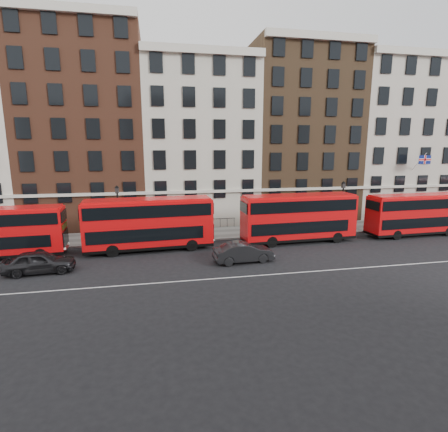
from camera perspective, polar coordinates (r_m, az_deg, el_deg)
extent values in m
plane|color=black|center=(26.83, 1.07, -8.42)|extent=(120.00, 120.00, 0.00)
cube|color=slate|center=(36.69, -2.44, -2.84)|extent=(80.00, 5.00, 0.15)
cube|color=gray|center=(34.30, -1.79, -3.84)|extent=(80.00, 0.30, 0.16)
cube|color=white|center=(25.00, 2.07, -9.93)|extent=(70.00, 0.12, 0.01)
cube|color=brown|center=(43.32, -21.68, 13.14)|extent=(12.80, 10.00, 22.00)
cube|color=beige|center=(40.11, -24.42, 28.63)|extent=(12.80, 0.50, 0.80)
cube|color=#B3AF9E|center=(42.99, -4.13, 11.91)|extent=(12.80, 10.00, 19.00)
cube|color=beige|center=(38.97, -3.26, 25.50)|extent=(12.80, 0.50, 0.80)
cube|color=brown|center=(46.40, 12.15, 12.89)|extent=(12.80, 10.00, 21.00)
cube|color=beige|center=(43.17, 15.84, 26.46)|extent=(12.80, 0.50, 0.80)
cube|color=#B1A999|center=(52.75, 25.26, 11.32)|extent=(12.80, 10.00, 20.00)
cube|color=beige|center=(49.72, 30.11, 22.15)|extent=(12.80, 0.50, 0.80)
cube|color=black|center=(34.07, -32.63, -5.16)|extent=(10.06, 2.87, 0.23)
cube|color=black|center=(32.52, -24.43, -3.21)|extent=(0.17, 2.09, 1.23)
cube|color=black|center=(32.30, -24.58, -1.46)|extent=(0.16, 1.80, 0.40)
cylinder|color=black|center=(32.16, -27.76, -5.50)|extent=(0.96, 0.31, 0.95)
cylinder|color=black|center=(34.15, -26.94, -4.50)|extent=(0.96, 0.31, 0.95)
cube|color=red|center=(31.19, -12.11, -1.21)|extent=(11.08, 3.25, 4.12)
cube|color=black|center=(31.66, -11.97, -4.63)|extent=(11.08, 3.30, 0.25)
cube|color=black|center=(31.34, -12.63, -2.50)|extent=(9.84, 3.26, 1.09)
cube|color=black|center=(30.94, -12.21, 1.10)|extent=(10.67, 3.31, 1.04)
cube|color=red|center=(30.81, -12.28, 2.62)|extent=(10.76, 3.03, 0.19)
cube|color=black|center=(32.07, -2.17, -2.10)|extent=(0.22, 2.29, 1.35)
cube|color=black|center=(31.83, -2.18, -0.15)|extent=(0.20, 1.98, 0.44)
cylinder|color=black|center=(30.88, -5.26, -4.77)|extent=(1.06, 0.35, 1.04)
cylinder|color=black|center=(33.10, -5.93, -3.68)|extent=(1.06, 0.35, 1.04)
cylinder|color=black|center=(30.57, -17.74, -5.45)|extent=(1.06, 0.35, 1.04)
cylinder|color=black|center=(32.81, -17.55, -4.30)|extent=(1.06, 0.35, 1.04)
cube|color=red|center=(33.92, 12.08, -0.24)|extent=(10.95, 3.01, 4.08)
cube|color=black|center=(34.35, 11.94, -3.37)|extent=(10.95, 3.05, 0.25)
cube|color=black|center=(33.93, 11.55, -1.42)|extent=(9.71, 3.05, 1.09)
cube|color=black|center=(33.69, 12.17, 1.87)|extent=(10.54, 3.08, 1.03)
cube|color=red|center=(33.57, 12.22, 3.27)|extent=(10.63, 2.79, 0.19)
cube|color=black|center=(36.75, 19.74, -1.05)|extent=(0.17, 2.28, 1.34)
cube|color=black|center=(36.54, 19.86, 0.65)|extent=(0.16, 1.97, 0.43)
cylinder|color=black|center=(35.01, 17.97, -3.35)|extent=(1.04, 0.33, 1.03)
cylinder|color=black|center=(36.94, 16.11, -2.49)|extent=(1.04, 0.33, 1.03)
cylinder|color=black|center=(32.11, 7.81, -4.21)|extent=(1.04, 0.33, 1.03)
cylinder|color=black|center=(34.20, 6.41, -3.20)|extent=(1.04, 0.33, 1.03)
cube|color=red|center=(40.66, 28.75, 0.27)|extent=(10.18, 2.78, 3.80)
cube|color=black|center=(41.00, 28.52, -2.18)|extent=(10.18, 2.82, 0.23)
cube|color=black|center=(40.58, 28.36, -0.65)|extent=(9.03, 2.82, 1.01)
cube|color=black|center=(40.47, 28.91, 1.90)|extent=(9.80, 2.84, 0.96)
cube|color=red|center=(40.37, 29.02, 2.98)|extent=(9.89, 2.58, 0.17)
cylinder|color=black|center=(42.50, 32.77, -2.14)|extent=(0.97, 0.31, 0.96)
cylinder|color=black|center=(43.97, 30.77, -1.53)|extent=(0.97, 0.31, 0.96)
cylinder|color=black|center=(38.33, 26.36, -2.80)|extent=(0.97, 0.31, 0.96)
cylinder|color=black|center=(39.95, 24.41, -2.09)|extent=(0.97, 0.31, 0.96)
imported|color=black|center=(28.84, -27.89, -6.64)|extent=(4.97, 2.29, 1.65)
imported|color=#242427|center=(27.92, 3.20, -5.92)|extent=(4.93, 2.07, 1.58)
cylinder|color=black|center=(34.76, -16.84, -0.12)|extent=(0.14, 0.14, 4.60)
cylinder|color=black|center=(35.20, -16.66, -3.31)|extent=(0.32, 0.32, 0.60)
cube|color=#262626|center=(34.36, -17.09, 4.05)|extent=(0.32, 0.32, 0.55)
cone|color=black|center=(34.32, -17.12, 4.63)|extent=(0.44, 0.44, 0.25)
cylinder|color=black|center=(39.22, 18.69, 1.04)|extent=(0.14, 0.14, 4.60)
cylinder|color=black|center=(39.60, 18.50, -1.81)|extent=(0.32, 0.32, 0.60)
cube|color=#262626|center=(38.87, 18.93, 4.74)|extent=(0.32, 0.32, 0.55)
cone|color=black|center=(38.83, 18.96, 5.25)|extent=(0.44, 0.44, 0.25)
cylinder|color=black|center=(43.96, 27.72, 0.06)|extent=(0.12, 0.12, 2.60)
cube|color=black|center=(43.59, 28.04, 2.09)|extent=(0.25, 0.30, 0.75)
sphere|color=red|center=(43.43, 28.21, 2.33)|extent=(0.14, 0.14, 0.14)
sphere|color=#0C9919|center=(43.49, 28.15, 1.76)|extent=(0.14, 0.14, 0.14)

